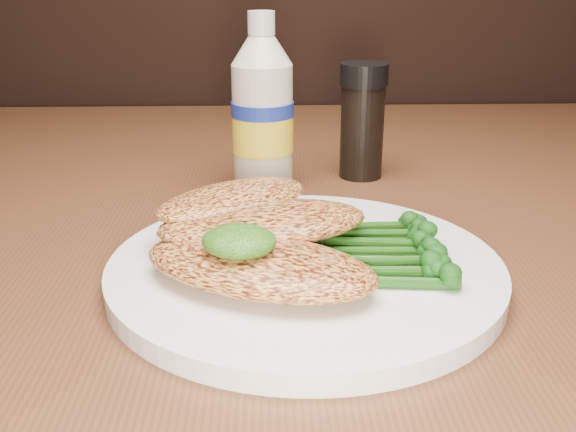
{
  "coord_description": "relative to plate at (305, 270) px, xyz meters",
  "views": [
    {
      "loc": [
        -0.05,
        0.5,
        0.95
      ],
      "look_at": [
        -0.04,
        0.91,
        0.79
      ],
      "focal_mm": 42.22,
      "sensor_mm": 36.0,
      "label": 1
    }
  ],
  "objects": [
    {
      "name": "plate",
      "position": [
        0.0,
        0.0,
        0.0
      ],
      "size": [
        0.26,
        0.26,
        0.01
      ],
      "primitive_type": "cylinder",
      "color": "white",
      "rests_on": "dining_table"
    },
    {
      "name": "chicken_front",
      "position": [
        -0.03,
        -0.03,
        0.02
      ],
      "size": [
        0.17,
        0.13,
        0.02
      ],
      "primitive_type": "ellipsoid",
      "rotation": [
        0.0,
        0.0,
        -0.42
      ],
      "color": "#EE994B",
      "rests_on": "plate"
    },
    {
      "name": "chicken_mid",
      "position": [
        -0.03,
        0.02,
        0.03
      ],
      "size": [
        0.15,
        0.1,
        0.02
      ],
      "primitive_type": "ellipsoid",
      "rotation": [
        0.0,
        0.0,
        0.24
      ],
      "color": "#EE994B",
      "rests_on": "plate"
    },
    {
      "name": "chicken_back",
      "position": [
        -0.05,
        0.05,
        0.03
      ],
      "size": [
        0.13,
        0.12,
        0.02
      ],
      "primitive_type": "ellipsoid",
      "rotation": [
        0.0,
        0.0,
        0.64
      ],
      "color": "#EE994B",
      "rests_on": "plate"
    },
    {
      "name": "pesto_front",
      "position": [
        -0.04,
        -0.03,
        0.04
      ],
      "size": [
        0.05,
        0.05,
        0.02
      ],
      "primitive_type": "ellipsoid",
      "rotation": [
        0.0,
        0.0,
        -0.31
      ],
      "color": "#0B3507",
      "rests_on": "chicken_front"
    },
    {
      "name": "broccolini_bundle",
      "position": [
        0.04,
        0.01,
        0.02
      ],
      "size": [
        0.14,
        0.11,
        0.02
      ],
      "primitive_type": null,
      "rotation": [
        0.0,
        0.0,
        -0.12
      ],
      "color": "#1B4A10",
      "rests_on": "plate"
    },
    {
      "name": "mayo_bottle",
      "position": [
        -0.03,
        0.19,
        0.07
      ],
      "size": [
        0.07,
        0.07,
        0.16
      ],
      "primitive_type": null,
      "rotation": [
        0.0,
        0.0,
        0.4
      ],
      "color": "beige",
      "rests_on": "dining_table"
    },
    {
      "name": "pepper_grinder",
      "position": [
        0.07,
        0.22,
        0.05
      ],
      "size": [
        0.04,
        0.04,
        0.11
      ],
      "primitive_type": null,
      "rotation": [
        0.0,
        0.0,
        -0.02
      ],
      "color": "black",
      "rests_on": "dining_table"
    }
  ]
}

